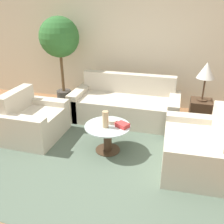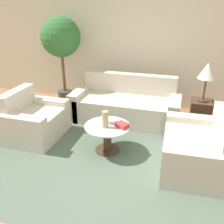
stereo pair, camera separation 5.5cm
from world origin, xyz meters
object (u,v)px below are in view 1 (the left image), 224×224
Objects in this scene: table_lamp at (206,72)px; vase at (105,119)px; sofa_main at (126,105)px; coffee_table at (108,135)px; armchair at (33,122)px; bowl at (112,121)px; book_stack at (122,125)px; loveseat at (200,149)px; potted_plant at (60,41)px.

vase is (-1.40, -1.18, -0.51)m from table_lamp.
coffee_table is at bearing -90.28° from sofa_main.
armchair is 1.48× the size of table_lamp.
bowl is (0.04, -1.11, 0.18)m from sofa_main.
coffee_table is at bearing -145.73° from book_stack.
book_stack is at bearing -25.45° from bowl.
bowl reaches higher than coffee_table.
loveseat is 1.32m from bowl.
armchair is at bearing -179.45° from bowl.
table_lamp is at bearing 72.41° from book_stack.
sofa_main is 9.03× the size of book_stack.
armchair is 2.69m from loveseat.
sofa_main is 1.22m from coffee_table.
table_lamp is (0.04, 1.18, 0.79)m from loveseat.
loveseat is 1.86× the size of table_lamp.
sofa_main is 1.30m from vase.
book_stack reaches higher than coffee_table.
loveseat is 4.89× the size of vase.
bowl is 0.20m from book_stack.
potted_plant reaches higher than armchair.
bowl is at bearing -89.21° from armchair.
table_lamp is at bearing -7.83° from potted_plant.
table_lamp is (1.38, 1.13, 0.79)m from coffee_table.
armchair is (-1.36, -1.12, -0.00)m from sofa_main.
vase is 1.13× the size of book_stack.
potted_plant is at bearing 4.27° from armchair.
sofa_main is 1.64× the size of loveseat.
vase is (-1.35, -0.00, 0.28)m from loveseat.
potted_plant is at bearing 172.17° from table_lamp.
potted_plant is at bearing 168.32° from sofa_main.
loveseat reaches higher than armchair.
sofa_main reaches higher than vase.
sofa_main is 1.59m from table_lamp.
loveseat is at bearing -92.79° from armchair.
potted_plant is (-1.45, 1.52, 1.12)m from coffee_table.
armchair is 1.59m from book_stack.
potted_plant is 2.43m from book_stack.
potted_plant reaches higher than table_lamp.
coffee_table is at bearing -93.76° from armchair.
potted_plant is (-0.10, 1.43, 1.12)m from armchair.
table_lamp is 1.90m from vase.
sofa_main is at bearing 89.72° from coffee_table.
sofa_main is 1.86m from potted_plant.
book_stack is at bearing -136.19° from table_lamp.
book_stack is (1.68, -1.50, -0.93)m from potted_plant.
bowl is at bearing -43.37° from potted_plant.
book_stack is (0.24, 0.07, -0.10)m from vase.
potted_plant is (-2.79, 1.57, 1.12)m from loveseat.
book_stack is (0.18, -0.09, 0.00)m from bowl.
coffee_table is 0.29m from book_stack.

